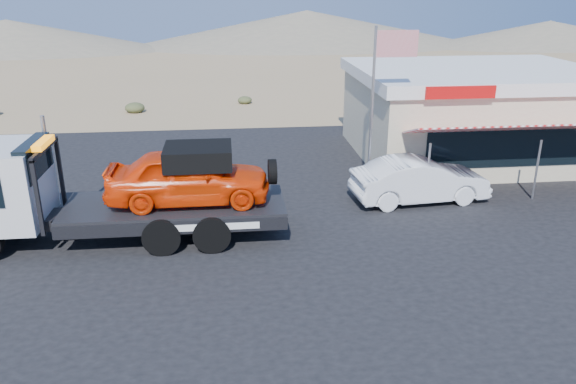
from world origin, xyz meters
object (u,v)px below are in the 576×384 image
at_px(jerky_store, 473,112).
at_px(flagpole, 379,93).
at_px(tow_truck, 114,187).
at_px(white_sedan, 420,180).

distance_m(jerky_store, flagpole, 7.36).
bearing_deg(tow_truck, white_sedan, 11.46).
bearing_deg(white_sedan, jerky_store, -43.00).
relative_size(jerky_store, flagpole, 1.73).
xyz_separation_m(jerky_store, flagpole, (-5.57, -4.47, 1.77)).
xyz_separation_m(white_sedan, jerky_store, (4.18, 5.42, 1.18)).
relative_size(tow_truck, flagpole, 1.57).
bearing_deg(flagpole, tow_truck, -161.03).
height_order(jerky_store, flagpole, flagpole).
relative_size(white_sedan, jerky_store, 0.46).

